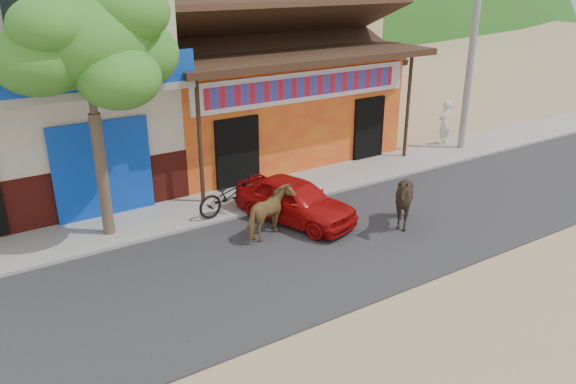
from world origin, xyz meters
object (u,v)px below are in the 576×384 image
at_px(utility_pole, 474,34).
at_px(scooter, 230,195).
at_px(red_car, 295,200).
at_px(cow_tan, 270,213).
at_px(tree, 94,113).
at_px(cow_dark, 404,201).
at_px(pedestrian, 444,123).

height_order(utility_pole, scooter, utility_pole).
bearing_deg(scooter, red_car, -140.66).
bearing_deg(utility_pole, cow_tan, -165.91).
distance_m(utility_pole, red_car, 9.35).
height_order(tree, utility_pole, utility_pole).
distance_m(cow_dark, pedestrian, 7.59).
relative_size(cow_tan, red_car, 0.43).
distance_m(red_car, scooter, 1.74).
height_order(cow_tan, cow_dark, cow_dark).
bearing_deg(cow_dark, red_car, -131.57).
xyz_separation_m(scooter, pedestrian, (9.50, 1.40, 0.30)).
bearing_deg(red_car, pedestrian, -1.00).
bearing_deg(cow_tan, pedestrian, -97.68).
bearing_deg(tree, scooter, -9.16).
bearing_deg(red_car, cow_tan, -174.10).
relative_size(red_car, pedestrian, 2.10).
distance_m(red_car, pedestrian, 8.66).
bearing_deg(red_car, cow_dark, -59.54).
bearing_deg(tree, cow_tan, -33.13).
distance_m(tree, scooter, 4.01).
bearing_deg(tree, pedestrian, 4.09).
bearing_deg(utility_pole, pedestrian, 105.95).
height_order(utility_pole, cow_tan, utility_pole).
height_order(red_car, scooter, red_car).
relative_size(tree, utility_pole, 0.75).
xyz_separation_m(cow_tan, cow_dark, (3.10, -1.35, 0.12)).
bearing_deg(pedestrian, cow_dark, 15.78).
bearing_deg(scooter, pedestrian, -88.06).
xyz_separation_m(tree, scooter, (3.10, -0.50, -2.49)).
bearing_deg(cow_dark, cow_tan, -114.11).
xyz_separation_m(cow_tan, scooter, (-0.23, 1.68, -0.02)).
xyz_separation_m(utility_pole, red_car, (-8.45, -1.91, -3.51)).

